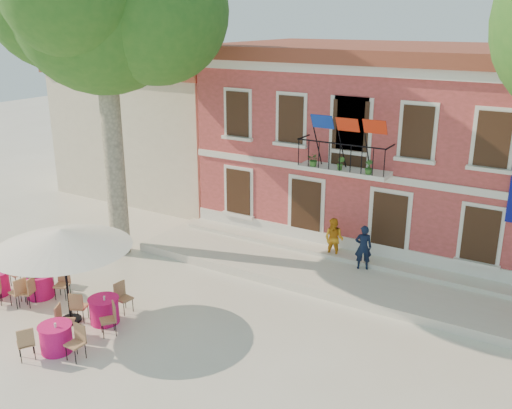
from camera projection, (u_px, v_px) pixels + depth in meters
The scene contains 12 objects.
ground at pixel (204, 314), 17.17m from camera, with size 90.00×90.00×0.00m, color beige.
main_building at pixel (387, 140), 23.13m from camera, with size 13.50×9.59×7.50m.
neighbor_west at pixel (179, 124), 29.77m from camera, with size 9.40×9.40×6.40m.
terrace at pixel (326, 271), 19.72m from camera, with size 14.00×3.40×0.30m, color silver.
plane_tree_west at pixel (102, 4), 18.95m from camera, with size 6.16×6.16×12.09m.
patio_umbrella at pixel (62, 239), 15.98m from camera, with size 3.89×3.89×2.89m.
pedestrian_navy at pixel (363, 247), 19.34m from camera, with size 0.57×0.38×1.57m, color black.
pedestrian_orange at pixel (334, 239), 20.14m from camera, with size 0.73×0.57×1.51m, color orange.
cafe_table_0 at pixel (39, 283), 18.27m from camera, with size 1.11×1.94×0.95m.
cafe_table_1 at pixel (56, 337), 15.16m from camera, with size 1.64×1.87×0.95m.
cafe_table_3 at pixel (40, 284), 18.13m from camera, with size 1.86×1.72×0.95m.
cafe_table_4 at pixel (104, 309), 16.60m from camera, with size 1.86×1.72×0.95m.
Camera 1 is at (9.23, -12.27, 8.52)m, focal length 40.00 mm.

